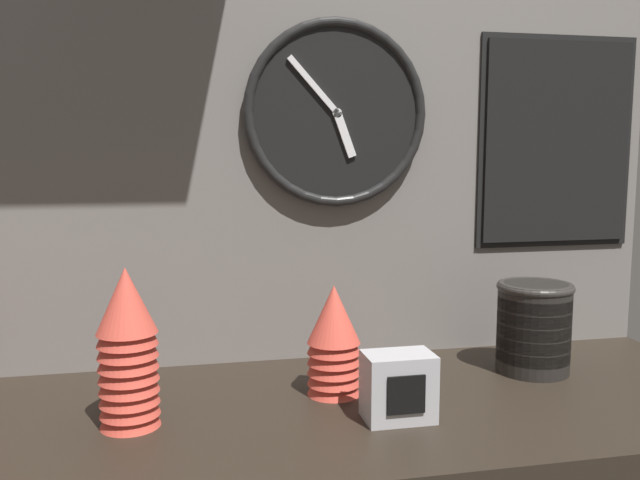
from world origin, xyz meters
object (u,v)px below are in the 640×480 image
(bowl_stack_far_right, at_px, (534,325))
(napkin_dispenser, at_px, (399,387))
(cup_stack_center_right, at_px, (334,340))
(cup_stack_center_left, at_px, (128,348))
(menu_board, at_px, (557,142))
(wall_clock, at_px, (336,113))

(bowl_stack_far_right, xyz_separation_m, napkin_dispenser, (-0.33, -0.17, -0.04))
(cup_stack_center_right, height_order, bowl_stack_far_right, cup_stack_center_right)
(cup_stack_center_left, distance_m, menu_board, 0.96)
(cup_stack_center_left, relative_size, cup_stack_center_right, 1.28)
(bowl_stack_far_right, bearing_deg, cup_stack_center_left, -171.63)
(cup_stack_center_right, bearing_deg, bowl_stack_far_right, 5.66)
(menu_board, bearing_deg, wall_clock, -178.94)
(cup_stack_center_right, relative_size, menu_board, 0.44)
(cup_stack_center_right, relative_size, wall_clock, 0.53)
(bowl_stack_far_right, bearing_deg, napkin_dispenser, -152.42)
(wall_clock, bearing_deg, napkin_dispenser, -85.88)
(cup_stack_center_left, xyz_separation_m, napkin_dispenser, (0.41, -0.06, -0.07))
(cup_stack_center_left, relative_size, menu_board, 0.56)
(bowl_stack_far_right, relative_size, menu_board, 0.39)
(cup_stack_center_left, distance_m, cup_stack_center_right, 0.34)
(cup_stack_center_left, distance_m, napkin_dispenser, 0.42)
(menu_board, bearing_deg, cup_stack_center_left, -162.45)
(bowl_stack_far_right, xyz_separation_m, menu_board, (0.13, 0.17, 0.35))
(cup_stack_center_left, height_order, menu_board, menu_board)
(bowl_stack_far_right, height_order, menu_board, menu_board)
(bowl_stack_far_right, relative_size, wall_clock, 0.48)
(cup_stack_center_left, distance_m, wall_clock, 0.59)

